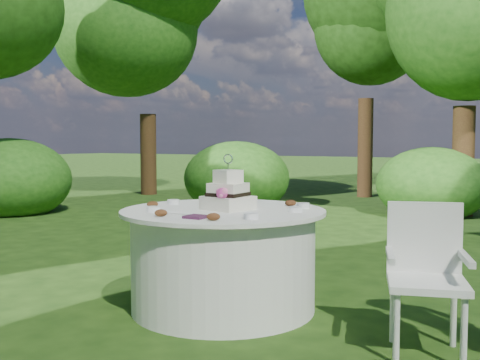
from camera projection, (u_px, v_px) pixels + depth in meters
The scene contains 8 objects.
ground at pixel (223, 308), 4.33m from camera, with size 80.00×80.00×0.00m, color #18350E.
napkins at pixel (196, 217), 3.79m from camera, with size 0.14×0.14×0.02m, color #481F3E.
feather_plume at pixel (180, 213), 4.02m from camera, with size 0.48×0.07×0.01m, color white.
table at pixel (223, 259), 4.30m from camera, with size 1.56×1.56×0.77m.
cake at pixel (228, 195), 4.26m from camera, with size 0.37×0.37×0.43m.
chair at pixel (426, 267), 3.44m from camera, with size 0.57×0.57×0.91m.
votives at pixel (231, 206), 4.29m from camera, with size 1.17×0.92×0.04m.
petal_cups at pixel (206, 209), 4.12m from camera, with size 0.99×1.11×0.05m.
Camera 1 is at (2.25, -3.61, 1.29)m, focal length 42.00 mm.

